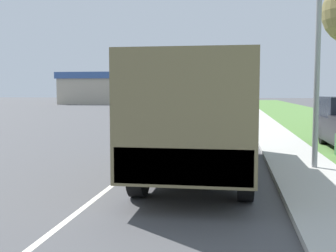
% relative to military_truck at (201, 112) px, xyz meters
% --- Properties ---
extents(ground_plane, '(180.00, 180.00, 0.00)m').
position_rel_military_truck_xyz_m(ground_plane, '(-1.85, 29.74, -1.58)').
color(ground_plane, '#4C4C4F').
extents(lane_centre_stripe, '(0.12, 120.00, 0.00)m').
position_rel_military_truck_xyz_m(lane_centre_stripe, '(-1.85, 29.74, -1.58)').
color(lane_centre_stripe, silver).
rests_on(lane_centre_stripe, ground).
extents(sidewalk_right, '(1.80, 120.00, 0.12)m').
position_rel_military_truck_xyz_m(sidewalk_right, '(2.65, 29.74, -1.52)').
color(sidewalk_right, beige).
rests_on(sidewalk_right, ground).
extents(grass_strip_right, '(7.00, 120.00, 0.02)m').
position_rel_military_truck_xyz_m(grass_strip_right, '(7.05, 29.74, -1.57)').
color(grass_strip_right, '#56843D').
rests_on(grass_strip_right, ground).
extents(military_truck, '(2.39, 7.96, 2.81)m').
position_rel_military_truck_xyz_m(military_truck, '(0.00, 0.00, 0.00)').
color(military_truck, '#606647').
rests_on(military_truck, ground).
extents(car_nearest_ahead, '(1.76, 4.87, 1.59)m').
position_rel_military_truck_xyz_m(car_nearest_ahead, '(0.23, 14.77, -0.86)').
color(car_nearest_ahead, silver).
rests_on(car_nearest_ahead, ground).
extents(car_second_ahead, '(1.79, 4.79, 1.42)m').
position_rel_military_truck_xyz_m(car_second_ahead, '(0.26, 28.60, -0.93)').
color(car_second_ahead, silver).
rests_on(car_second_ahead, ground).
extents(building_distant, '(13.57, 13.15, 5.04)m').
position_rel_military_truck_xyz_m(building_distant, '(-19.98, 57.86, 0.97)').
color(building_distant, '#B2A893').
rests_on(building_distant, ground).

